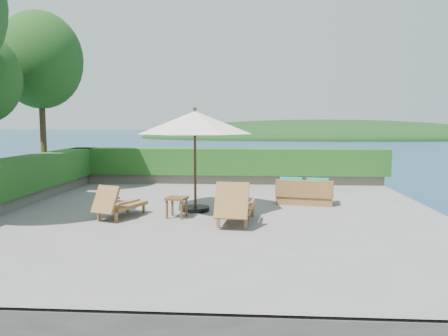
# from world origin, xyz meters

# --- Properties ---
(ground) EXTENTS (12.00, 12.00, 0.00)m
(ground) POSITION_xyz_m (0.00, 0.00, 0.00)
(ground) COLOR gray
(ground) RESTS_ON ground
(foundation) EXTENTS (12.00, 12.00, 3.00)m
(foundation) POSITION_xyz_m (0.00, 0.00, -1.55)
(foundation) COLOR #60564C
(foundation) RESTS_ON ocean
(ocean) EXTENTS (600.00, 600.00, 0.00)m
(ocean) POSITION_xyz_m (0.00, 0.00, -3.00)
(ocean) COLOR navy
(ocean) RESTS_ON ground
(offshore_island) EXTENTS (126.00, 57.60, 12.60)m
(offshore_island) POSITION_xyz_m (25.00, 140.00, -3.00)
(offshore_island) COLOR black
(offshore_island) RESTS_ON ocean
(planter_wall_far) EXTENTS (12.00, 0.60, 0.36)m
(planter_wall_far) POSITION_xyz_m (0.00, 5.60, 0.18)
(planter_wall_far) COLOR #675E52
(planter_wall_far) RESTS_ON ground
(planter_wall_left) EXTENTS (0.60, 12.00, 0.36)m
(planter_wall_left) POSITION_xyz_m (-5.60, 0.00, 0.18)
(planter_wall_left) COLOR #675E52
(planter_wall_left) RESTS_ON ground
(hedge_far) EXTENTS (12.40, 0.90, 1.00)m
(hedge_far) POSITION_xyz_m (0.00, 5.60, 0.85)
(hedge_far) COLOR #184012
(hedge_far) RESTS_ON planter_wall_far
(hedge_left) EXTENTS (0.90, 12.40, 1.00)m
(hedge_left) POSITION_xyz_m (-5.60, 0.00, 0.85)
(hedge_left) COLOR #184012
(hedge_left) RESTS_ON planter_wall_left
(tree_far) EXTENTS (2.80, 2.80, 6.03)m
(tree_far) POSITION_xyz_m (-6.00, 3.20, 4.40)
(tree_far) COLOR #43301A
(tree_far) RESTS_ON ground
(patio_umbrella) EXTENTS (3.74, 3.74, 2.76)m
(patio_umbrella) POSITION_xyz_m (-0.42, 0.21, 2.33)
(patio_umbrella) COLOR black
(patio_umbrella) RESTS_ON ground
(lounge_left) EXTENTS (1.11, 1.61, 0.86)m
(lounge_left) POSITION_xyz_m (-2.21, -0.75, 0.36)
(lounge_left) COLOR brown
(lounge_left) RESTS_ON ground
(lounge_right) EXTENTS (0.93, 1.87, 1.04)m
(lounge_right) POSITION_xyz_m (0.69, -1.18, 0.44)
(lounge_right) COLOR brown
(lounge_right) RESTS_ON ground
(side_table) EXTENTS (0.56, 0.56, 0.51)m
(side_table) POSITION_xyz_m (-0.78, -0.61, 0.42)
(side_table) COLOR brown
(side_table) RESTS_ON ground
(wicker_loveseat) EXTENTS (1.73, 1.09, 0.79)m
(wicker_loveseat) POSITION_xyz_m (2.60, 1.46, 0.31)
(wicker_loveseat) COLOR brown
(wicker_loveseat) RESTS_ON ground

